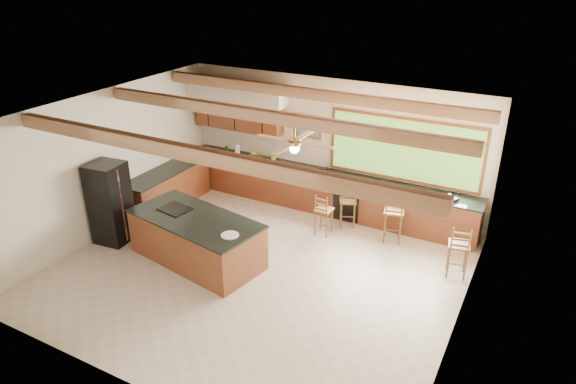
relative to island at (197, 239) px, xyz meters
The scene contains 9 objects.
ground 1.33m from the island, 10.03° to the left, with size 7.20×7.20×0.00m, color beige.
room_shell 2.23m from the island, 39.34° to the left, with size 7.27×6.54×3.02m.
counter_run 2.77m from the island, 81.44° to the left, with size 7.12×3.10×1.23m.
island is the anchor object (origin of this frame).
refrigerator 2.04m from the island, behind, with size 0.73×0.71×1.70m.
bar_stool_a 3.31m from the island, 52.18° to the left, with size 0.47×0.47×0.99m.
bar_stool_b 2.67m from the island, 49.48° to the left, with size 0.35×0.35×0.94m.
bar_stool_c 3.95m from the island, 38.40° to the left, with size 0.48×0.48×1.10m.
bar_stool_d 4.86m from the island, 21.24° to the left, with size 0.45×0.45×1.06m.
Camera 1 is at (4.34, -6.93, 5.38)m, focal length 32.00 mm.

